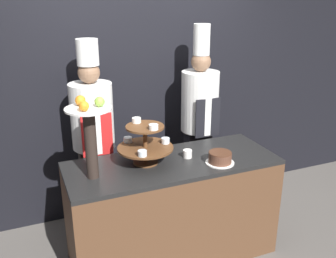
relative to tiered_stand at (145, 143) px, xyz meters
name	(u,v)px	position (x,y,z in m)	size (l,w,h in m)	color
wall_back	(135,80)	(0.22, 0.91, 0.31)	(10.00, 0.06, 2.80)	black
buffet_counter	(172,209)	(0.22, -0.06, -0.63)	(1.76, 0.68, 0.91)	brown
tiered_stand	(145,143)	(0.00, 0.00, 0.00)	(0.45, 0.45, 0.36)	brown
fruit_pedestal	(90,130)	(-0.45, -0.09, 0.20)	(0.33, 0.33, 0.62)	#2D231E
cake_round	(220,158)	(0.56, -0.23, -0.13)	(0.24, 0.24, 0.10)	white
cup_white	(188,154)	(0.36, -0.03, -0.14)	(0.08, 0.08, 0.07)	white
chef_left	(93,133)	(-0.31, 0.54, -0.06)	(0.38, 0.38, 1.87)	#38332D
chef_center_left	(199,117)	(0.76, 0.54, -0.04)	(0.37, 0.37, 1.96)	black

